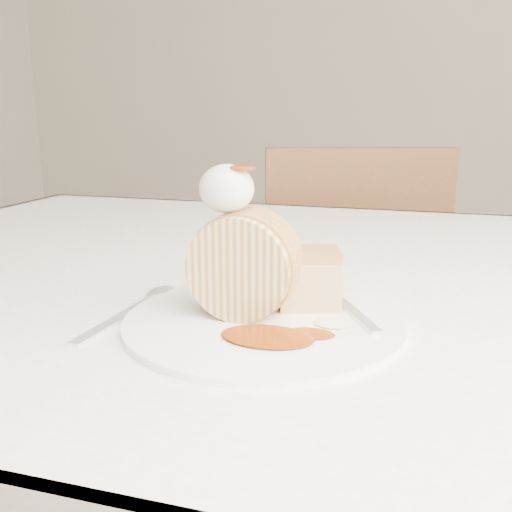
% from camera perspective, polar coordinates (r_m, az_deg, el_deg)
% --- Properties ---
extents(table, '(1.40, 0.90, 0.75)m').
position_cam_1_polar(table, '(0.72, 7.97, -8.29)').
color(table, white).
rests_on(table, ground).
extents(chair_far, '(0.51, 0.51, 0.86)m').
position_cam_1_polar(chair_far, '(1.41, 9.01, -4.17)').
color(chair_far, brown).
rests_on(chair_far, ground).
extents(plate, '(0.31, 0.31, 0.01)m').
position_cam_1_polar(plate, '(0.51, 0.77, -6.51)').
color(plate, white).
rests_on(plate, table).
extents(roulade_slice, '(0.09, 0.05, 0.09)m').
position_cam_1_polar(roulade_slice, '(0.50, -1.18, -0.89)').
color(roulade_slice, '#CDB98E').
rests_on(roulade_slice, plate).
extents(cake_chunk, '(0.07, 0.06, 0.05)m').
position_cam_1_polar(cake_chunk, '(0.53, 5.29, -2.56)').
color(cake_chunk, tan).
rests_on(cake_chunk, plate).
extents(whipped_cream, '(0.05, 0.05, 0.04)m').
position_cam_1_polar(whipped_cream, '(0.49, -2.95, 6.74)').
color(whipped_cream, white).
rests_on(whipped_cream, roulade_slice).
extents(caramel_drizzle, '(0.02, 0.02, 0.01)m').
position_cam_1_polar(caramel_drizzle, '(0.48, -1.40, 9.41)').
color(caramel_drizzle, '#792A05').
rests_on(caramel_drizzle, whipped_cream).
extents(caramel_pool, '(0.09, 0.07, 0.00)m').
position_cam_1_polar(caramel_pool, '(0.46, 1.13, -8.03)').
color(caramel_pool, '#792A05').
rests_on(caramel_pool, plate).
extents(fork, '(0.09, 0.14, 0.00)m').
position_cam_1_polar(fork, '(0.52, 9.70, -5.52)').
color(fork, silver).
rests_on(fork, plate).
extents(spoon, '(0.03, 0.15, 0.00)m').
position_cam_1_polar(spoon, '(0.53, -13.80, -6.25)').
color(spoon, silver).
rests_on(spoon, table).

